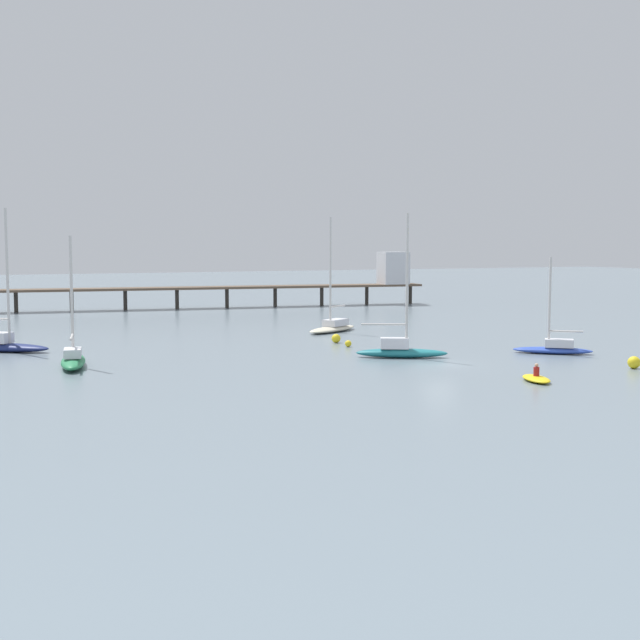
{
  "coord_description": "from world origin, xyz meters",
  "views": [
    {
      "loc": [
        -32.15,
        -48.69,
        8.43
      ],
      "look_at": [
        0.0,
        19.97,
        1.5
      ],
      "focal_mm": 46.16,
      "sensor_mm": 36.0,
      "label": 1
    }
  ],
  "objects_px": {
    "pier": "(292,279)",
    "dinghy_yellow": "(536,378)",
    "sailboat_blue": "(554,347)",
    "sailboat_teal": "(400,348)",
    "sailboat_cream": "(333,325)",
    "sailboat_green": "(73,358)",
    "mooring_buoy_outer": "(336,338)",
    "sailboat_navy": "(4,343)",
    "mooring_buoy_far": "(634,362)",
    "mooring_buoy_mid": "(348,344)"
  },
  "relations": [
    {
      "from": "sailboat_blue",
      "to": "sailboat_green",
      "type": "relative_size",
      "value": 0.83
    },
    {
      "from": "sailboat_green",
      "to": "sailboat_navy",
      "type": "bearing_deg",
      "value": 108.43
    },
    {
      "from": "mooring_buoy_far",
      "to": "sailboat_cream",
      "type": "bearing_deg",
      "value": 104.88
    },
    {
      "from": "sailboat_green",
      "to": "dinghy_yellow",
      "type": "height_order",
      "value": "sailboat_green"
    },
    {
      "from": "sailboat_navy",
      "to": "mooring_buoy_far",
      "type": "height_order",
      "value": "sailboat_navy"
    },
    {
      "from": "pier",
      "to": "mooring_buoy_mid",
      "type": "relative_size",
      "value": 112.56
    },
    {
      "from": "sailboat_green",
      "to": "mooring_buoy_outer",
      "type": "bearing_deg",
      "value": 12.35
    },
    {
      "from": "sailboat_green",
      "to": "dinghy_yellow",
      "type": "distance_m",
      "value": 31.08
    },
    {
      "from": "pier",
      "to": "sailboat_navy",
      "type": "bearing_deg",
      "value": -138.77
    },
    {
      "from": "pier",
      "to": "sailboat_teal",
      "type": "bearing_deg",
      "value": -104.26
    },
    {
      "from": "mooring_buoy_mid",
      "to": "mooring_buoy_outer",
      "type": "height_order",
      "value": "mooring_buoy_outer"
    },
    {
      "from": "sailboat_navy",
      "to": "sailboat_green",
      "type": "height_order",
      "value": "sailboat_navy"
    },
    {
      "from": "sailboat_teal",
      "to": "sailboat_cream",
      "type": "relative_size",
      "value": 0.97
    },
    {
      "from": "dinghy_yellow",
      "to": "mooring_buoy_mid",
      "type": "height_order",
      "value": "dinghy_yellow"
    },
    {
      "from": "sailboat_blue",
      "to": "dinghy_yellow",
      "type": "relative_size",
      "value": 2.28
    },
    {
      "from": "sailboat_teal",
      "to": "sailboat_green",
      "type": "bearing_deg",
      "value": 166.78
    },
    {
      "from": "sailboat_navy",
      "to": "mooring_buoy_outer",
      "type": "distance_m",
      "value": 27.06
    },
    {
      "from": "sailboat_green",
      "to": "sailboat_blue",
      "type": "bearing_deg",
      "value": -13.71
    },
    {
      "from": "mooring_buoy_outer",
      "to": "dinghy_yellow",
      "type": "bearing_deg",
      "value": -84.28
    },
    {
      "from": "sailboat_navy",
      "to": "sailboat_cream",
      "type": "bearing_deg",
      "value": 4.64
    },
    {
      "from": "mooring_buoy_mid",
      "to": "mooring_buoy_far",
      "type": "height_order",
      "value": "mooring_buoy_far"
    },
    {
      "from": "sailboat_blue",
      "to": "sailboat_cream",
      "type": "bearing_deg",
      "value": 111.0
    },
    {
      "from": "pier",
      "to": "mooring_buoy_far",
      "type": "xyz_separation_m",
      "value": [
        -1.37,
        -62.7,
        -3.34
      ]
    },
    {
      "from": "sailboat_navy",
      "to": "mooring_buoy_outer",
      "type": "height_order",
      "value": "sailboat_navy"
    },
    {
      "from": "mooring_buoy_mid",
      "to": "sailboat_teal",
      "type": "bearing_deg",
      "value": -85.41
    },
    {
      "from": "sailboat_blue",
      "to": "mooring_buoy_far",
      "type": "relative_size",
      "value": 8.77
    },
    {
      "from": "sailboat_teal",
      "to": "mooring_buoy_outer",
      "type": "relative_size",
      "value": 13.86
    },
    {
      "from": "sailboat_teal",
      "to": "sailboat_cream",
      "type": "height_order",
      "value": "sailboat_cream"
    },
    {
      "from": "mooring_buoy_mid",
      "to": "mooring_buoy_far",
      "type": "distance_m",
      "value": 22.61
    },
    {
      "from": "sailboat_teal",
      "to": "mooring_buoy_far",
      "type": "relative_size",
      "value": 12.58
    },
    {
      "from": "sailboat_navy",
      "to": "mooring_buoy_mid",
      "type": "relative_size",
      "value": 20.54
    },
    {
      "from": "sailboat_cream",
      "to": "sailboat_teal",
      "type": "bearing_deg",
      "value": -100.68
    },
    {
      "from": "sailboat_blue",
      "to": "sailboat_green",
      "type": "bearing_deg",
      "value": 166.29
    },
    {
      "from": "mooring_buoy_far",
      "to": "mooring_buoy_outer",
      "type": "height_order",
      "value": "mooring_buoy_far"
    },
    {
      "from": "pier",
      "to": "sailboat_blue",
      "type": "distance_m",
      "value": 54.37
    },
    {
      "from": "sailboat_green",
      "to": "mooring_buoy_mid",
      "type": "distance_m",
      "value": 22.51
    },
    {
      "from": "pier",
      "to": "sailboat_blue",
      "type": "relative_size",
      "value": 8.26
    },
    {
      "from": "pier",
      "to": "sailboat_teal",
      "type": "relative_size",
      "value": 5.76
    },
    {
      "from": "pier",
      "to": "sailboat_teal",
      "type": "distance_m",
      "value": 52.85
    },
    {
      "from": "pier",
      "to": "dinghy_yellow",
      "type": "height_order",
      "value": "pier"
    },
    {
      "from": "sailboat_cream",
      "to": "sailboat_green",
      "type": "height_order",
      "value": "sailboat_cream"
    },
    {
      "from": "sailboat_navy",
      "to": "sailboat_cream",
      "type": "distance_m",
      "value": 30.31
    },
    {
      "from": "sailboat_blue",
      "to": "mooring_buoy_outer",
      "type": "distance_m",
      "value": 18.24
    },
    {
      "from": "sailboat_cream",
      "to": "sailboat_green",
      "type": "bearing_deg",
      "value": -153.19
    },
    {
      "from": "pier",
      "to": "dinghy_yellow",
      "type": "relative_size",
      "value": 18.81
    },
    {
      "from": "sailboat_blue",
      "to": "sailboat_green",
      "type": "height_order",
      "value": "sailboat_green"
    },
    {
      "from": "sailboat_blue",
      "to": "mooring_buoy_far",
      "type": "xyz_separation_m",
      "value": [
        -0.35,
        -8.44,
        -0.11
      ]
    },
    {
      "from": "sailboat_navy",
      "to": "dinghy_yellow",
      "type": "xyz_separation_m",
      "value": [
        28.73,
        -29.33,
        -0.5
      ]
    },
    {
      "from": "sailboat_cream",
      "to": "mooring_buoy_far",
      "type": "relative_size",
      "value": 12.96
    },
    {
      "from": "sailboat_teal",
      "to": "dinghy_yellow",
      "type": "xyz_separation_m",
      "value": [
        2.06,
        -12.96,
        -0.54
      ]
    }
  ]
}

